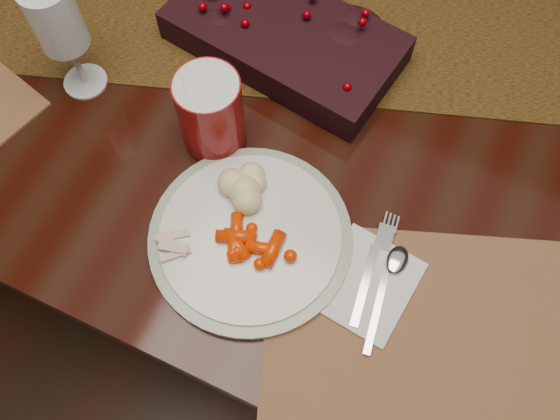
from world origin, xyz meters
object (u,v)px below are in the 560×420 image
at_px(dinner_plate, 250,237).
at_px(napkin, 367,284).
at_px(placemat_main, 425,341).
at_px(wine_glass, 66,40).
at_px(dining_table, 325,189).
at_px(mashed_potatoes, 241,182).
at_px(baby_carrots, 242,250).
at_px(red_cup, 211,113).
at_px(turkey_shreds, 176,245).
at_px(centerpiece, 285,34).

height_order(dinner_plate, napkin, dinner_plate).
distance_m(placemat_main, wine_glass, 0.65).
xyz_separation_m(dining_table, mashed_potatoes, (-0.05, -0.24, 0.42)).
distance_m(baby_carrots, red_cup, 0.20).
height_order(napkin, wine_glass, wine_glass).
bearing_deg(napkin, wine_glass, 173.41).
distance_m(dinner_plate, wine_glass, 0.39).
distance_m(turkey_shreds, red_cup, 0.19).
xyz_separation_m(dining_table, dinner_plate, (-0.01, -0.30, 0.39)).
relative_size(dining_table, mashed_potatoes, 22.71).
relative_size(mashed_potatoes, turkey_shreds, 1.15).
bearing_deg(napkin, dinner_plate, -170.87).
bearing_deg(centerpiece, wine_glass, -143.61).
bearing_deg(napkin, placemat_main, -15.15).
bearing_deg(baby_carrots, mashed_potatoes, 116.60).
xyz_separation_m(mashed_potatoes, turkey_shreds, (-0.04, -0.12, -0.01)).
bearing_deg(red_cup, napkin, -22.40).
xyz_separation_m(placemat_main, red_cup, (-0.39, 0.16, 0.07)).
relative_size(baby_carrots, mashed_potatoes, 1.34).
relative_size(centerpiece, wine_glass, 1.84).
bearing_deg(turkey_shreds, mashed_potatoes, 70.31).
distance_m(placemat_main, mashed_potatoes, 0.32).
bearing_deg(centerpiece, napkin, -49.83).
bearing_deg(dinner_plate, turkey_shreds, -145.23).
bearing_deg(dining_table, mashed_potatoes, -102.55).
distance_m(centerpiece, baby_carrots, 0.37).
bearing_deg(dinner_plate, napkin, 2.28).
relative_size(napkin, red_cup, 1.05).
height_order(placemat_main, red_cup, red_cup).
bearing_deg(dining_table, napkin, -61.85).
relative_size(mashed_potatoes, red_cup, 0.62).
bearing_deg(baby_carrots, dinner_plate, 94.38).
xyz_separation_m(baby_carrots, wine_glass, (-0.36, 0.16, 0.07)).
relative_size(dinner_plate, baby_carrots, 2.67).
height_order(dining_table, mashed_potatoes, mashed_potatoes).
bearing_deg(dinner_plate, wine_glass, 159.56).
height_order(dining_table, centerpiece, centerpiece).
relative_size(centerpiece, napkin, 2.69).
distance_m(dining_table, mashed_potatoes, 0.48).
height_order(baby_carrots, red_cup, red_cup).
relative_size(dining_table, napkin, 13.27).
relative_size(dining_table, wine_glass, 9.10).
xyz_separation_m(centerpiece, wine_glass, (-0.26, -0.19, 0.06)).
distance_m(centerpiece, turkey_shreds, 0.38).
bearing_deg(mashed_potatoes, red_cup, 139.63).
bearing_deg(red_cup, mashed_potatoes, -40.37).
xyz_separation_m(baby_carrots, mashed_potatoes, (-0.04, 0.09, 0.01)).
distance_m(napkin, wine_glass, 0.55).
relative_size(placemat_main, dinner_plate, 1.48).
xyz_separation_m(centerpiece, placemat_main, (0.37, -0.36, -0.04)).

